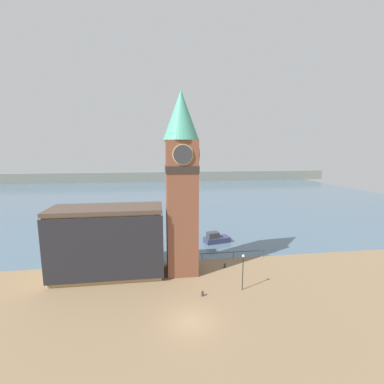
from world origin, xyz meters
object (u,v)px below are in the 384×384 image
mooring_bollard_near (225,265)px  pier_building (108,242)px  mooring_bollard_far (202,293)px  lamp_post (243,266)px  clock_tower (181,180)px  boat_near (216,238)px

mooring_bollard_near → pier_building: bearing=-179.5°
pier_building → mooring_bollard_far: 13.47m
pier_building → mooring_bollard_near: size_ratio=22.77×
pier_building → mooring_bollard_far: bearing=-30.1°
mooring_bollard_near → lamp_post: lamp_post is taller
clock_tower → boat_near: size_ratio=4.83×
lamp_post → clock_tower: bearing=138.8°
clock_tower → lamp_post: (6.46, -5.66, -9.37)m
clock_tower → pier_building: (-9.42, 0.09, -7.81)m
clock_tower → pier_building: bearing=179.4°
pier_building → lamp_post: pier_building is taller
mooring_bollard_far → lamp_post: lamp_post is taller
boat_near → lamp_post: 15.92m
mooring_bollard_far → lamp_post: (4.81, 0.65, 2.65)m
boat_near → mooring_bollard_far: (-5.35, -16.40, -0.37)m
boat_near → mooring_bollard_near: boat_near is taller
pier_building → lamp_post: size_ratio=3.22×
boat_near → pier_building: bearing=-161.4°
boat_near → lamp_post: bearing=-104.7°
clock_tower → mooring_bollard_far: (1.66, -6.32, -12.02)m
boat_near → clock_tower: bearing=-137.5°
mooring_bollard_near → lamp_post: size_ratio=0.14×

